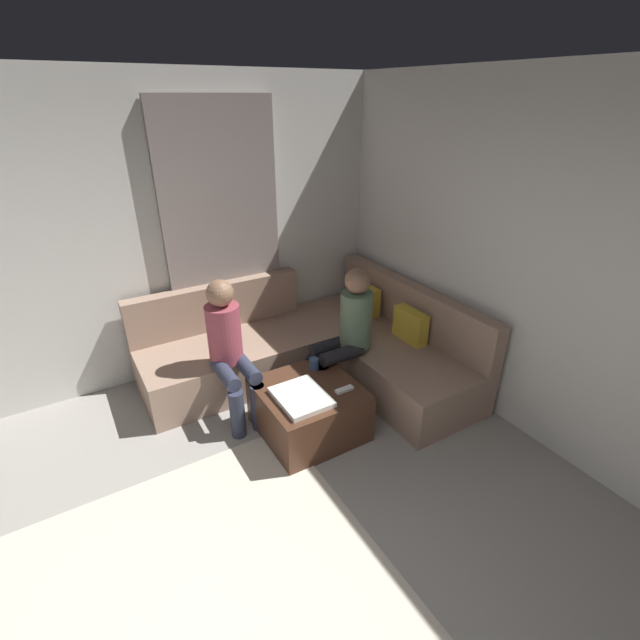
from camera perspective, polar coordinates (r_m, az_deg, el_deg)
wall_back at (r=3.43m, az=35.00°, el=2.06°), size 6.00×0.12×2.70m
wall_left at (r=4.28m, az=-29.27°, el=7.69°), size 0.12×6.00×2.70m
curtain_panel at (r=4.42m, az=-12.01°, el=9.71°), size 0.06×1.10×2.50m
sectional_couch at (r=4.40m, az=-0.27°, el=-3.63°), size 2.10×2.55×0.87m
ottoman at (r=3.73m, az=-1.43°, el=-11.18°), size 0.76×0.76×0.42m
folded_blanket at (r=3.47m, az=-2.38°, el=-9.68°), size 0.44×0.36×0.04m
coffee_mug at (r=3.81m, az=-0.76°, el=-5.52°), size 0.08×0.08×0.10m
game_remote at (r=3.57m, az=3.09°, el=-8.75°), size 0.05×0.15×0.02m
person_on_couch_back at (r=3.95m, az=3.36°, el=-1.18°), size 0.30×0.60×1.20m
person_on_couch_side at (r=3.76m, az=-11.35°, el=-3.25°), size 0.60×0.30×1.20m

